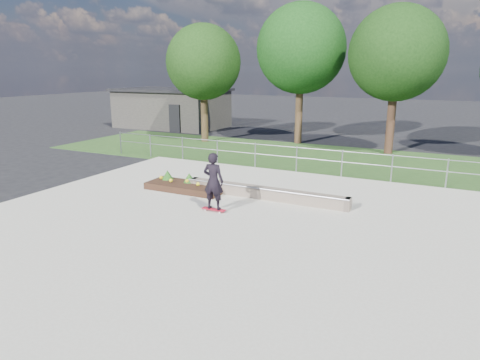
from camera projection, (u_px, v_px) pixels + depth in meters
ground at (211, 227)px, 12.45m from camera, size 120.00×120.00×0.00m
grass_verge at (319, 158)px, 21.98m from camera, size 30.00×8.00×0.02m
concrete_slab at (211, 226)px, 12.44m from camera, size 15.00×15.00×0.06m
fence at (297, 156)px, 18.76m from camera, size 20.06×0.06×1.20m
building at (172, 108)px, 33.69m from camera, size 8.40×5.40×3.00m
tree_far_left at (203, 62)px, 25.94m from camera, size 4.55×4.55×7.15m
tree_mid_left at (301, 49)px, 25.11m from camera, size 5.25×5.25×8.25m
tree_mid_right at (397, 54)px, 21.97m from camera, size 4.90×4.90×7.70m
grind_ledge at (264, 193)px, 14.96m from camera, size 6.00×0.44×0.43m
planter_bed at (186, 185)px, 16.05m from camera, size 3.00×1.20×0.61m
skateboarder at (213, 181)px, 13.42m from camera, size 0.80×0.50×1.92m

